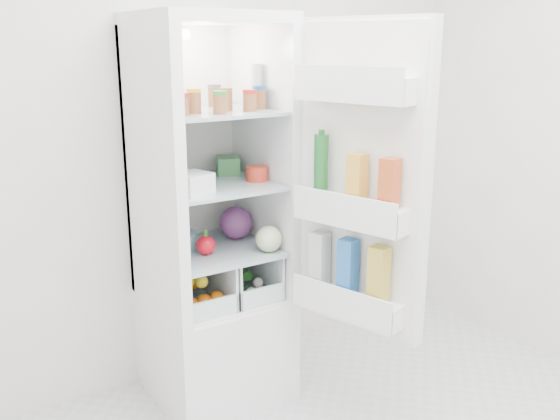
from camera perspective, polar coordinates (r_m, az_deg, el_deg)
room_walls at (r=1.95m, az=15.63°, el=12.07°), size 3.02×3.02×2.61m
refrigerator at (r=3.00m, az=-6.50°, el=-4.65°), size 0.60×0.60×1.80m
shelf_low at (r=2.93m, az=-5.98°, el=-3.62°), size 0.49×0.53×0.01m
shelf_mid at (r=2.84m, az=-6.15°, el=2.31°), size 0.49×0.53×0.02m
shelf_top at (r=2.79m, az=-6.34°, el=8.93°), size 0.49×0.53×0.02m
crisper_left at (r=2.92m, az=-8.06°, el=-6.44°), size 0.23×0.46×0.22m
crisper_right at (r=3.03m, az=-3.85°, el=-5.56°), size 0.23×0.46×0.22m
condiment_jars at (r=2.73m, az=-6.01°, el=9.86°), size 0.46×0.34×0.08m
squeeze_bottle at (r=2.86m, az=-2.25°, el=11.28°), size 0.06×0.06×0.20m
tub_white at (r=2.64m, az=-8.03°, el=2.42°), size 0.17×0.17×0.09m
tin_red at (r=2.87m, az=-2.13°, el=3.35°), size 0.13×0.13×0.07m
tub_green at (r=3.04m, az=-4.76°, el=4.11°), size 0.15×0.17×0.08m
red_cabbage at (r=3.03m, az=-4.07°, el=-1.18°), size 0.16×0.16×0.16m
bell_pepper at (r=2.83m, az=-6.80°, el=-3.23°), size 0.09×0.09×0.09m
mushroom_bowl at (r=2.93m, az=-9.23°, el=-2.78°), size 0.22×0.22×0.08m
salad_bag at (r=2.84m, az=-1.04°, el=-2.66°), size 0.12×0.12×0.12m
citrus_pile at (r=2.87m, az=-7.69°, el=-7.23°), size 0.20×0.24×0.16m
veg_pile at (r=3.04m, az=-3.73°, el=-6.38°), size 0.16×0.30×0.10m
fridge_door at (r=2.58m, az=7.22°, el=1.94°), size 0.31×0.59×1.30m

